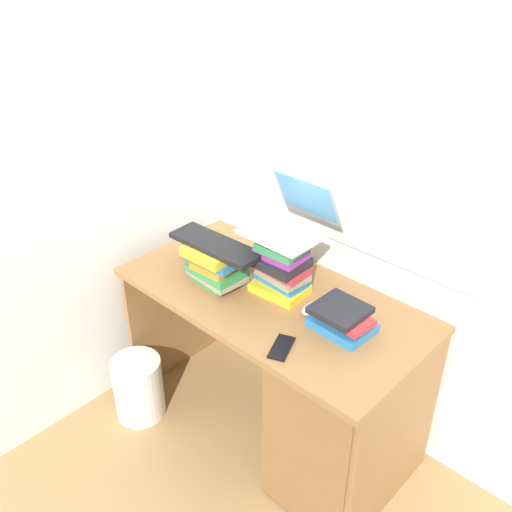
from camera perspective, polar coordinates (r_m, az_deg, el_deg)
name	(u,v)px	position (r m, az deg, el deg)	size (l,w,h in m)	color
ground_plane	(269,422)	(2.85, 1.36, -16.36)	(6.00, 6.00, 0.00)	#9E7A4C
wall_back	(335,145)	(2.36, 7.99, 11.06)	(6.00, 0.06, 2.60)	white
wall_left	(144,124)	(2.63, -11.25, 12.87)	(0.05, 6.00, 2.60)	silver
desk	(326,397)	(2.40, 7.09, -13.95)	(1.31, 0.66, 0.74)	olive
book_stack_tall	(280,265)	(2.31, 2.48, -0.90)	(0.25, 0.19, 0.26)	yellow
book_stack_keyboard_riser	(215,265)	(2.39, -4.12, -0.88)	(0.25, 0.20, 0.17)	#338C4C
book_stack_side	(342,319)	(2.17, 8.66, -6.27)	(0.24, 0.19, 0.10)	#2672B2
laptop	(293,219)	(2.27, 3.73, 3.77)	(0.30, 0.32, 0.21)	#B7BABF
keyboard	(216,245)	(2.35, -4.10, 1.13)	(0.42, 0.14, 0.02)	black
computer_mouse	(311,309)	(2.26, 5.61, -5.29)	(0.06, 0.10, 0.04)	#A5A8AD
mug	(192,247)	(2.62, -6.48, 0.89)	(0.12, 0.09, 0.09)	#265999
cell_phone	(282,348)	(2.08, 2.60, -9.20)	(0.07, 0.14, 0.01)	black
wastebasket	(139,387)	(2.84, -11.75, -12.83)	(0.24, 0.24, 0.32)	silver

